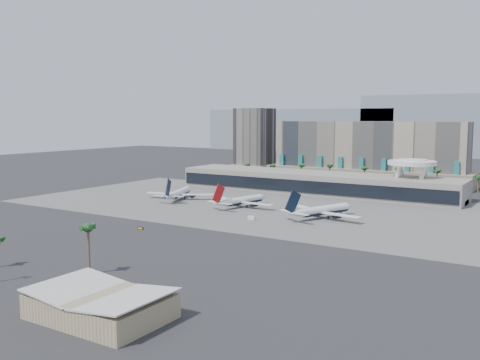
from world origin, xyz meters
The scene contains 16 objects.
ground centered at (0.00, 0.00, 0.00)m, with size 900.00×900.00×0.00m, color #232326.
apron_pad centered at (0.00, 55.00, 0.03)m, with size 260.00×130.00×0.06m, color #5B5B59.
mountain_ridge centered at (27.88, 470.00, 29.89)m, with size 680.00×60.00×70.00m.
hotel centered at (10.00, 174.41, 16.81)m, with size 140.00×30.00×42.00m.
office_tower centered at (-95.00, 200.00, 22.94)m, with size 30.00×30.00×52.00m.
terminal centered at (0.00, 109.84, 6.52)m, with size 170.00×32.50×14.50m.
saucer_structure centered at (55.00, 116.00, 18.45)m, with size 26.00×26.00×21.89m.
palm_row centered at (7.00, 145.00, 10.50)m, with size 157.80×2.80×13.10m.
hangar_right centered at (42.00, -100.00, 2.95)m, with size 30.55×20.60×6.89m.
airliner_left centered at (-52.52, 46.36, 3.47)m, with size 37.02×38.26×13.78m.
airliner_centre centered at (-9.87, 43.22, 3.34)m, with size 36.49×37.94×13.25m.
airliner_right centered at (36.23, 37.07, 3.61)m, with size 38.05×39.24×14.31m.
service_vehicle_a centered at (-21.90, 44.57, 1.13)m, with size 4.62×2.26×2.26m, color white.
service_vehicle_b centered at (11.15, 17.67, 0.77)m, with size 2.99×1.71×1.54m, color white.
taxiway_sign centered at (-15.82, -24.09, 0.53)m, with size 2.34×0.89×1.06m.
near_palm_b centered at (13.92, -77.86, 12.13)m, with size 6.00×6.00×15.04m.
Camera 1 is at (130.23, -181.51, 45.13)m, focal length 40.00 mm.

